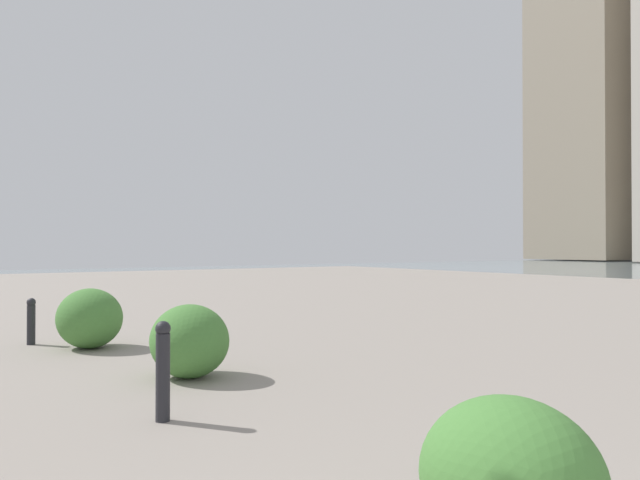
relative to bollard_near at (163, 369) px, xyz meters
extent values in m
cube|color=gray|center=(35.32, -65.27, 18.38)|extent=(10.34, 13.46, 37.64)
cylinder|color=#232328|center=(0.00, 0.00, -0.07)|extent=(0.12, 0.12, 0.74)
sphere|color=#232328|center=(0.00, 0.00, 0.34)|extent=(0.13, 0.13, 0.13)
cylinder|color=#232328|center=(4.95, 0.29, -0.14)|extent=(0.12, 0.12, 0.60)
sphere|color=#232328|center=(4.95, 0.29, 0.20)|extent=(0.13, 0.13, 0.13)
ellipsoid|color=#477F38|center=(1.47, -0.82, -0.03)|extent=(0.97, 0.87, 0.82)
ellipsoid|color=#477F38|center=(4.12, -0.36, -0.01)|extent=(1.02, 0.92, 0.87)
ellipsoid|color=#477F38|center=(-3.09, -0.59, -0.06)|extent=(0.90, 0.81, 0.76)
camera|label=1|loc=(-4.93, 1.74, 1.04)|focal=33.48mm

